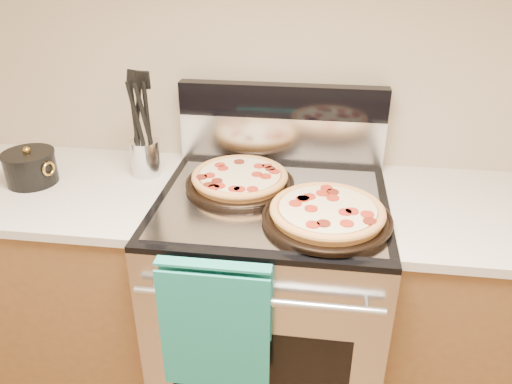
# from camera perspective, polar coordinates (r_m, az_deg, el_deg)

# --- Properties ---
(wall_back) EXTENTS (4.00, 0.00, 4.00)m
(wall_back) POSITION_cam_1_polar(r_m,az_deg,el_deg) (1.83, 3.29, 16.43)
(wall_back) COLOR tan
(wall_back) RESTS_ON ground
(range_body) EXTENTS (0.76, 0.68, 0.90)m
(range_body) POSITION_cam_1_polar(r_m,az_deg,el_deg) (1.92, 1.64, -13.24)
(range_body) COLOR #B7B7BC
(range_body) RESTS_ON ground
(oven_window) EXTENTS (0.56, 0.01, 0.40)m
(oven_window) POSITION_cam_1_polar(r_m,az_deg,el_deg) (1.68, 0.28, -20.67)
(oven_window) COLOR black
(oven_window) RESTS_ON range_body
(cooktop) EXTENTS (0.76, 0.68, 0.02)m
(cooktop) POSITION_cam_1_polar(r_m,az_deg,el_deg) (1.65, 1.85, -1.10)
(cooktop) COLOR black
(cooktop) RESTS_ON range_body
(backsplash_lower) EXTENTS (0.76, 0.06, 0.18)m
(backsplash_lower) POSITION_cam_1_polar(r_m,az_deg,el_deg) (1.89, 2.91, 6.04)
(backsplash_lower) COLOR silver
(backsplash_lower) RESTS_ON cooktop
(backsplash_upper) EXTENTS (0.76, 0.06, 0.12)m
(backsplash_upper) POSITION_cam_1_polar(r_m,az_deg,el_deg) (1.84, 3.02, 10.39)
(backsplash_upper) COLOR black
(backsplash_upper) RESTS_ON backsplash_lower
(oven_handle) EXTENTS (0.70, 0.03, 0.03)m
(oven_handle) POSITION_cam_1_polar(r_m,az_deg,el_deg) (1.41, 0.10, -12.36)
(oven_handle) COLOR silver
(oven_handle) RESTS_ON range_body
(dish_towel) EXTENTS (0.32, 0.05, 0.42)m
(dish_towel) POSITION_cam_1_polar(r_m,az_deg,el_deg) (1.49, -4.64, -14.86)
(dish_towel) COLOR teal
(dish_towel) RESTS_ON oven_handle
(foil_sheet) EXTENTS (0.70, 0.55, 0.01)m
(foil_sheet) POSITION_cam_1_polar(r_m,az_deg,el_deg) (1.62, 1.74, -1.20)
(foil_sheet) COLOR gray
(foil_sheet) RESTS_ON cooktop
(cabinet_left) EXTENTS (1.00, 0.62, 0.88)m
(cabinet_left) POSITION_cam_1_polar(r_m,az_deg,el_deg) (2.20, -22.12, -9.94)
(cabinet_left) COLOR brown
(cabinet_left) RESTS_ON ground
(countertop_left) EXTENTS (1.02, 0.64, 0.03)m
(countertop_left) POSITION_cam_1_polar(r_m,az_deg,el_deg) (1.97, -24.43, 0.71)
(countertop_left) COLOR beige
(countertop_left) RESTS_ON cabinet_left
(pepperoni_pizza_back) EXTENTS (0.43, 0.43, 0.05)m
(pepperoni_pizza_back) POSITION_cam_1_polar(r_m,az_deg,el_deg) (1.71, -1.85, 1.47)
(pepperoni_pizza_back) COLOR #C87A3D
(pepperoni_pizza_back) RESTS_ON foil_sheet
(pepperoni_pizza_front) EXTENTS (0.42, 0.42, 0.05)m
(pepperoni_pizza_front) POSITION_cam_1_polar(r_m,az_deg,el_deg) (1.51, 8.13, -2.48)
(pepperoni_pizza_front) COLOR #C87A3D
(pepperoni_pizza_front) RESTS_ON foil_sheet
(utensil_crock) EXTENTS (0.13, 0.13, 0.13)m
(utensil_crock) POSITION_cam_1_polar(r_m,az_deg,el_deg) (1.86, -12.52, 3.85)
(utensil_crock) COLOR silver
(utensil_crock) RESTS_ON countertop_left
(saucepan) EXTENTS (0.22, 0.22, 0.11)m
(saucepan) POSITION_cam_1_polar(r_m,az_deg,el_deg) (1.93, -24.34, 2.44)
(saucepan) COLOR black
(saucepan) RESTS_ON countertop_left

